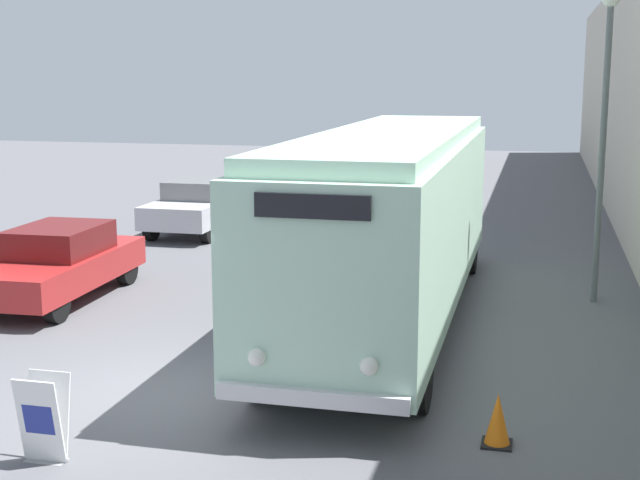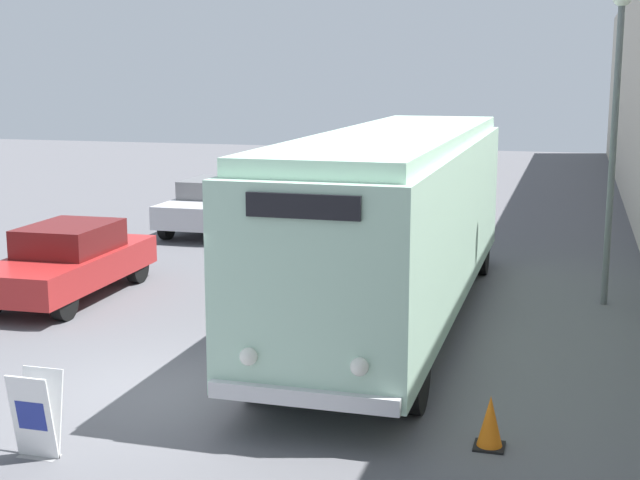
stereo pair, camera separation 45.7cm
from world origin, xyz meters
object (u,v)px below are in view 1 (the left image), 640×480
Objects in this scene: parked_car_near at (58,263)px; traffic_cone at (498,420)px; parked_car_mid at (200,205)px; vintage_bus at (392,215)px; parked_car_far at (275,176)px; sign_board at (44,420)px; streetlamp at (605,99)px.

parked_car_near is 6.90× the size of traffic_cone.
parked_car_mid is at bearing 88.86° from parked_car_near.
traffic_cone is (2.11, -5.00, -1.58)m from vintage_bus.
parked_car_far is at bearing 113.60° from traffic_cone.
parked_car_far reaches higher than parked_car_near.
traffic_cone is at bearing 18.59° from sign_board.
parked_car_far is at bearing 113.86° from vintage_bus.
parked_car_mid is at bearing 130.95° from vintage_bus.
traffic_cone is (8.56, -4.93, -0.42)m from parked_car_near.
parked_car_mid is 7.37m from parked_car_far.
traffic_cone is at bearing -62.41° from parked_car_far.
parked_car_mid is at bearing 152.34° from streetlamp.
parked_car_mid is (-10.13, 5.31, -3.09)m from streetlamp.
parked_car_mid is at bearing -85.66° from parked_car_far.
streetlamp reaches higher than traffic_cone.
parked_car_near reaches higher than sign_board.
parked_car_far is (-0.14, 14.99, 0.00)m from parked_car_near.
vintage_bus is 10.06m from parked_car_mid.
parked_car_far is at bearing 99.86° from sign_board.
streetlamp is at bearing 11.13° from parked_car_near.
traffic_cone is at bearing -31.81° from parked_car_near.
vintage_bus reaches higher than parked_car_near.
vintage_bus is 17.61× the size of traffic_cone.
parked_car_far is (-0.05, 7.37, -0.02)m from parked_car_mid.
streetlamp reaches higher than parked_car_near.
traffic_cone is (4.95, 1.67, -0.18)m from sign_board.
parked_car_near reaches higher than traffic_cone.
traffic_cone is at bearing -67.17° from vintage_bus.
streetlamp is 10.75m from parked_car_near.
parked_car_far is 6.66× the size of traffic_cone.
parked_car_near is at bearing 150.05° from traffic_cone.
sign_board is at bearing -125.76° from streetlamp.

